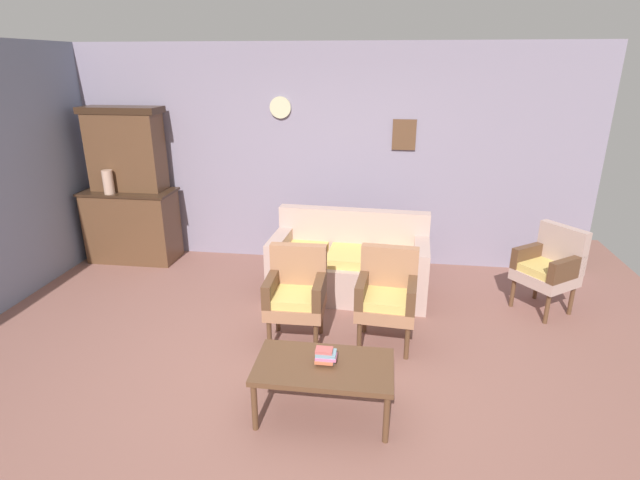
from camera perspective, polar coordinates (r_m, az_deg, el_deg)
ground_plane at (r=4.29m, az=-3.26°, el=-15.21°), size 7.68×7.68×0.00m
wall_back_with_decor at (r=6.21m, az=1.14°, el=9.60°), size 6.40×0.09×2.70m
side_cabinet at (r=6.85m, az=-20.90°, el=1.61°), size 1.16×0.55×0.93m
cabinet_upper_hutch at (r=6.69m, az=-21.63°, el=9.84°), size 0.99×0.38×1.03m
vase_on_cabinet at (r=6.62m, az=-23.36°, el=6.19°), size 0.13×0.13×0.30m
floral_couch at (r=5.51m, az=3.44°, el=-2.95°), size 1.75×0.89×0.90m
armchair_near_couch_end at (r=4.51m, az=-2.77°, el=-5.99°), size 0.53×0.50×0.90m
armchair_by_doorway at (r=4.50m, az=7.78°, el=-6.19°), size 0.56×0.53×0.90m
wingback_chair_by_fireplace at (r=5.58m, az=25.10°, el=-2.70°), size 0.70×0.71×0.90m
coffee_table at (r=3.67m, az=0.44°, el=-14.82°), size 1.00×0.56×0.42m
book_stack_on_table at (r=3.64m, az=0.63°, el=-13.31°), size 0.15×0.13×0.11m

